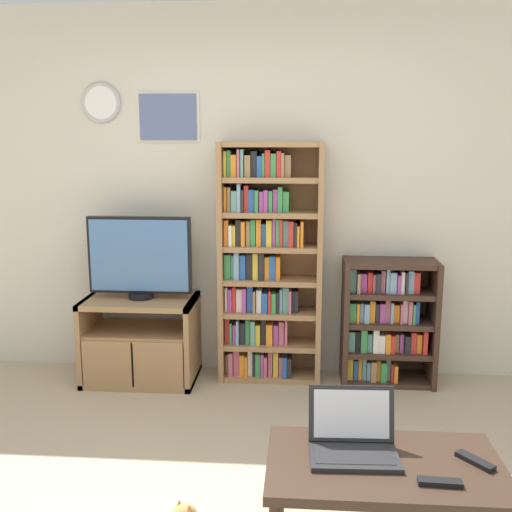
# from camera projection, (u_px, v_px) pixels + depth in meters

# --- Properties ---
(wall_back) EXTENTS (5.69, 0.09, 2.60)m
(wall_back) POSITION_uv_depth(u_px,v_px,m) (253.00, 194.00, 4.26)
(wall_back) COLOR beige
(wall_back) RESTS_ON ground_plane
(tv_stand) EXTENTS (0.78, 0.48, 0.60)m
(tv_stand) POSITION_uv_depth(u_px,v_px,m) (141.00, 339.00, 4.21)
(tv_stand) COLOR #9E754C
(tv_stand) RESTS_ON ground_plane
(television) EXTENTS (0.72, 0.18, 0.57)m
(television) POSITION_uv_depth(u_px,v_px,m) (140.00, 257.00, 4.12)
(television) COLOR black
(television) RESTS_ON tv_stand
(bookshelf_tall) EXTENTS (0.71, 0.29, 1.67)m
(bookshelf_tall) POSITION_uv_depth(u_px,v_px,m) (265.00, 265.00, 4.18)
(bookshelf_tall) COLOR #9E754C
(bookshelf_tall) RESTS_ON ground_plane
(bookshelf_short) EXTENTS (0.64, 0.32, 0.87)m
(bookshelf_short) POSITION_uv_depth(u_px,v_px,m) (385.00, 321.00, 4.18)
(bookshelf_short) COLOR #3D281E
(bookshelf_short) RESTS_ON ground_plane
(coffee_table) EXTENTS (0.93, 0.54, 0.44)m
(coffee_table) POSITION_uv_depth(u_px,v_px,m) (384.00, 474.00, 2.36)
(coffee_table) COLOR #332319
(coffee_table) RESTS_ON ground_plane
(laptop) EXTENTS (0.36, 0.28, 0.25)m
(laptop) POSITION_uv_depth(u_px,v_px,m) (353.00, 438.00, 2.42)
(laptop) COLOR #232326
(laptop) RESTS_ON coffee_table
(remote_near_laptop) EXTENTS (0.16, 0.05, 0.02)m
(remote_near_laptop) POSITION_uv_depth(u_px,v_px,m) (440.00, 482.00, 2.19)
(remote_near_laptop) COLOR black
(remote_near_laptop) RESTS_ON coffee_table
(remote_far_from_laptop) EXTENTS (0.13, 0.15, 0.02)m
(remote_far_from_laptop) POSITION_uv_depth(u_px,v_px,m) (475.00, 461.00, 2.34)
(remote_far_from_laptop) COLOR black
(remote_far_from_laptop) RESTS_ON coffee_table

